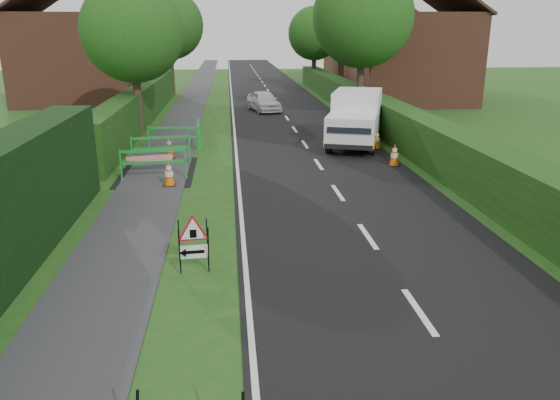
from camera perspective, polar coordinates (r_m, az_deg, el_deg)
ground at (r=8.32m, az=-0.38°, el=-15.78°), size 120.00×120.00×0.00m
road_surface at (r=42.30m, az=-1.18°, el=11.24°), size 6.00×90.00×0.02m
footpath at (r=42.25m, az=-8.78°, el=11.04°), size 2.00×90.00×0.02m
hedge_west_far at (r=29.62m, az=-14.01°, el=8.06°), size 1.00×24.00×1.80m
hedge_east at (r=24.44m, az=11.67°, el=6.32°), size 1.20×50.00×1.50m
house_west at (r=38.15m, az=-20.27°, el=13.90°), size 7.50×7.40×7.88m
house_east_a at (r=36.85m, az=13.39°, el=14.39°), size 7.50×7.40×7.88m
house_east_b at (r=50.56m, az=9.38°, el=15.32°), size 7.50×7.40×7.88m
tree_nw at (r=25.25m, az=-15.16°, el=16.68°), size 4.40×4.40×6.70m
tree_ne at (r=29.78m, az=8.65°, el=18.43°), size 5.20×5.20×7.79m
tree_fw at (r=41.13m, az=-11.51°, el=17.47°), size 4.80×4.80×7.24m
tree_fe at (r=45.48m, az=3.62°, el=16.97°), size 4.20×4.20×6.33m
triangle_sign at (r=10.60m, az=-9.21°, el=-4.14°), size 0.75×0.75×1.01m
works_van at (r=22.51m, az=7.89°, el=8.53°), size 3.19×5.02×2.15m
traffic_cone_0 at (r=19.36m, az=11.87°, el=4.63°), size 0.38×0.38×0.79m
traffic_cone_1 at (r=22.06m, az=10.04°, el=6.28°), size 0.38×0.38×0.79m
traffic_cone_2 at (r=22.97m, az=8.02°, el=6.81°), size 0.38×0.38×0.79m
traffic_cone_3 at (r=16.83m, az=-11.53°, el=2.74°), size 0.38×0.38×0.79m
traffic_cone_4 at (r=20.48m, az=-11.48°, el=5.34°), size 0.38×0.38×0.79m
ped_barrier_0 at (r=17.64m, az=-13.10°, el=4.11°), size 2.08×0.51×1.00m
ped_barrier_1 at (r=19.78m, az=-12.36°, el=5.57°), size 2.09×0.68×1.00m
ped_barrier_2 at (r=21.64m, az=-10.98°, el=6.66°), size 2.08×0.55×1.00m
ped_barrier_3 at (r=22.47m, az=-8.53°, el=7.17°), size 0.44×2.07×1.00m
redwhite_plank at (r=18.70m, az=-13.39°, el=2.84°), size 1.47×0.40×0.25m
hatchback_car at (r=32.09m, az=-1.71°, el=10.30°), size 2.10×3.64×1.17m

